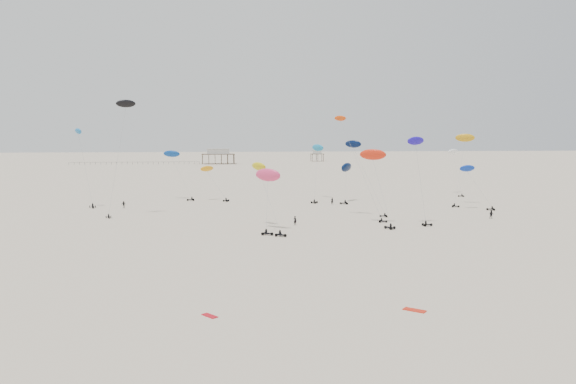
{
  "coord_description": "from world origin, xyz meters",
  "views": [
    {
      "loc": [
        -13.44,
        -12.23,
        16.85
      ],
      "look_at": [
        0.0,
        88.0,
        7.0
      ],
      "focal_mm": 35.0,
      "sensor_mm": 36.0,
      "label": 1
    }
  ],
  "objects": [
    {
      "name": "rig_14",
      "position": [
        58.46,
        148.07,
        10.49
      ],
      "size": [
        5.31,
        13.69,
        15.98
      ],
      "rotation": [
        0.0,
        0.0,
        1.52
      ],
      "color": "black",
      "rests_on": "ground"
    },
    {
      "name": "spectator_2",
      "position": [
        -34.74,
        124.95,
        0.0
      ],
      "size": [
        1.25,
        0.74,
        2.04
      ],
      "primitive_type": "imported",
      "rotation": [
        0.0,
        0.0,
        6.21
      ],
      "color": "black",
      "rests_on": "ground"
    },
    {
      "name": "rig_9",
      "position": [
        16.35,
        101.17,
        12.15
      ],
      "size": [
        8.57,
        13.7,
        23.69
      ],
      "rotation": [
        0.0,
        0.0,
        4.35
      ],
      "color": "black",
      "rests_on": "ground"
    },
    {
      "name": "rig_12",
      "position": [
        49.0,
        121.76,
        14.11
      ],
      "size": [
        8.81,
        9.58,
        18.41
      ],
      "rotation": [
        0.0,
        0.0,
        4.19
      ],
      "color": "black",
      "rests_on": "ground"
    },
    {
      "name": "grounded_kite_b",
      "position": [
        -13.92,
        39.98,
        0.0
      ],
      "size": [
        1.65,
        1.86,
        0.07
      ],
      "primitive_type": "cube",
      "rotation": [
        0.0,
        0.0,
        -0.92
      ],
      "color": "#BA0B17",
      "rests_on": "ground"
    },
    {
      "name": "rig_10",
      "position": [
        18.03,
        105.47,
        12.01
      ],
      "size": [
        8.6,
        6.93,
        16.66
      ],
      "rotation": [
        0.0,
        0.0,
        1.44
      ],
      "color": "black",
      "rests_on": "ground"
    },
    {
      "name": "rig_3",
      "position": [
        -13.64,
        138.9,
        6.25
      ],
      "size": [
        8.39,
        7.65,
        10.16
      ],
      "rotation": [
        0.0,
        0.0,
        5.63
      ],
      "color": "black",
      "rests_on": "ground"
    },
    {
      "name": "pavilion_small",
      "position": [
        60.0,
        380.0,
        3.49
      ],
      "size": [
        9.0,
        7.0,
        8.0
      ],
      "color": "brown",
      "rests_on": "ground"
    },
    {
      "name": "rig_2",
      "position": [
        -3.88,
        90.77,
        7.92
      ],
      "size": [
        5.69,
        16.7,
        16.79
      ],
      "rotation": [
        0.0,
        0.0,
        3.94
      ],
      "color": "black",
      "rests_on": "ground"
    },
    {
      "name": "spectator_1",
      "position": [
        44.0,
        96.91,
        0.0
      ],
      "size": [
        1.19,
        1.04,
        2.1
      ],
      "primitive_type": "imported",
      "rotation": [
        0.0,
        0.0,
        5.74
      ],
      "color": "black",
      "rests_on": "ground"
    },
    {
      "name": "rig_0",
      "position": [
        -32.55,
        112.76,
        19.86
      ],
      "size": [
        6.29,
        7.76,
        25.18
      ],
      "rotation": [
        0.0,
        0.0,
        3.43
      ],
      "color": "black",
      "rests_on": "ground"
    },
    {
      "name": "rig_4",
      "position": [
        -3.57,
        89.05,
        8.55
      ],
      "size": [
        5.38,
        10.47,
        11.81
      ],
      "rotation": [
        0.0,
        0.0,
        4.13
      ],
      "color": "black",
      "rests_on": "ground"
    },
    {
      "name": "rig_11",
      "position": [
        21.23,
        131.47,
        7.72
      ],
      "size": [
        5.76,
        10.8,
        11.19
      ],
      "rotation": [
        0.0,
        0.0,
        1.48
      ],
      "color": "black",
      "rests_on": "ground"
    },
    {
      "name": "ground_plane",
      "position": [
        0.0,
        200.0,
        0.0
      ],
      "size": [
        900.0,
        900.0,
        0.0
      ],
      "primitive_type": "plane",
      "color": "beige"
    },
    {
      "name": "rig_7",
      "position": [
        47.39,
        112.18,
        6.98
      ],
      "size": [
        7.55,
        5.8,
        10.8
      ],
      "rotation": [
        0.0,
        0.0,
        1.28
      ],
      "color": "black",
      "rests_on": "ground"
    },
    {
      "name": "pier_fence",
      "position": [
        -62.0,
        350.0,
        0.77
      ],
      "size": [
        80.2,
        0.2,
        1.5
      ],
      "color": "black",
      "rests_on": "ground"
    },
    {
      "name": "rig_6",
      "position": [
        17.97,
        93.51,
        11.16
      ],
      "size": [
        5.65,
        11.86,
        15.41
      ],
      "rotation": [
        0.0,
        0.0,
        0.69
      ],
      "color": "black",
      "rests_on": "ground"
    },
    {
      "name": "grounded_kite_a",
      "position": [
        5.93,
        39.05,
        0.0
      ],
      "size": [
        2.24,
        2.14,
        0.08
      ],
      "primitive_type": "cube",
      "rotation": [
        0.0,
        0.0,
        -0.73
      ],
      "color": "red",
      "rests_on": "ground"
    },
    {
      "name": "rig_1",
      "position": [
        -43.84,
        127.38,
        9.95
      ],
      "size": [
        5.72,
        5.37,
        19.19
      ],
      "rotation": [
        0.0,
        0.0,
        3.41
      ],
      "color": "black",
      "rests_on": "ground"
    },
    {
      "name": "pavilion_main",
      "position": [
        -10.0,
        350.0,
        4.22
      ],
      "size": [
        21.0,
        13.0,
        9.8
      ],
      "color": "brown",
      "rests_on": "ground"
    },
    {
      "name": "rig_8",
      "position": [
        -23.52,
        143.15,
        9.95
      ],
      "size": [
        8.96,
        8.21,
        14.08
      ],
      "rotation": [
        0.0,
        0.0,
        1.68
      ],
      "color": "black",
      "rests_on": "ground"
    },
    {
      "name": "rig_5",
      "position": [
        26.11,
        91.82,
        11.37
      ],
      "size": [
        4.23,
        5.98,
        17.18
      ],
      "rotation": [
        0.0,
        0.0,
        4.7
      ],
      "color": "black",
      "rests_on": "ground"
    },
    {
      "name": "spectator_0",
      "position": [
        2.15,
        93.76,
        0.0
      ],
      "size": [
        0.9,
        0.89,
        2.07
      ],
      "primitive_type": "imported",
      "rotation": [
        0.0,
        0.0,
        2.39
      ],
      "color": "black",
      "rests_on": "ground"
    },
    {
      "name": "rig_13",
      "position": [
        14.72,
        138.27,
        10.49
      ],
      "size": [
        6.25,
        16.75,
        18.49
      ],
      "rotation": [
        0.0,
        0.0,
        5.41
      ],
      "color": "black",
      "rests_on": "ground"
    },
    {
      "name": "spectator_3",
      "position": [
        16.34,
        125.88,
        0.0
      ],
      "size": [
        0.73,
        0.51,
        1.99
      ],
      "primitive_type": "imported",
      "rotation": [
        0.0,
        0.0,
        3.13
      ],
      "color": "black",
      "rests_on": "ground"
    }
  ]
}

